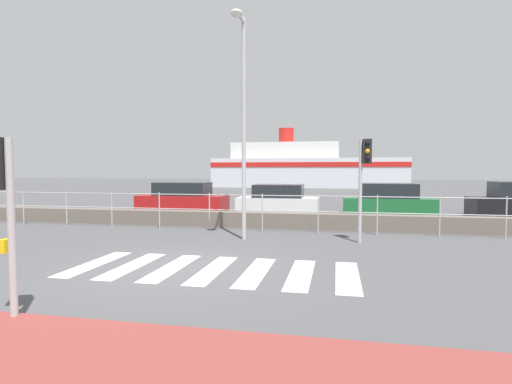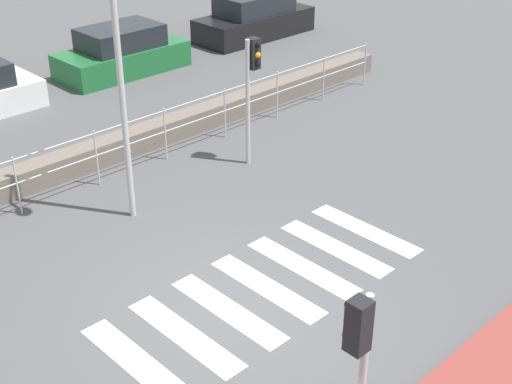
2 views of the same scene
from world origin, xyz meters
name	(u,v)px [view 1 (image 1 of 2)]	position (x,y,z in m)	size (l,w,h in m)	color
ground_plane	(174,268)	(0.00, 0.00, 0.00)	(160.00, 160.00, 0.00)	#4C4C4F
sidewalk_brick	(24,353)	(0.00, -4.10, 0.06)	(24.00, 1.80, 0.12)	brown
crosswalk	(213,270)	(0.86, 0.00, 0.00)	(5.85, 2.40, 0.01)	silver
seawall	(242,219)	(0.00, 6.10, 0.27)	(22.48, 0.55, 0.54)	#6B6056
harbor_fence	(236,206)	(0.00, 5.22, 0.83)	(20.27, 0.04, 1.27)	#B2B2B5
traffic_light_near	(4,190)	(-0.96, -3.29, 1.79)	(0.34, 0.32, 2.47)	#B2B2B5
traffic_light_far	(364,167)	(4.09, 3.74, 2.13)	(0.34, 0.32, 2.91)	#B2B2B5
streetlamp	(242,103)	(0.66, 3.44, 3.95)	(0.32, 1.09, 6.42)	#B2B2B5
ferry_boat	(304,168)	(-0.55, 40.59, 2.26)	(22.31, 7.05, 7.07)	silver
parked_car_red	(183,199)	(-4.26, 11.13, 0.61)	(4.42, 1.73, 1.42)	#B21919
parked_car_white	(279,201)	(0.62, 11.13, 0.58)	(3.85, 1.88, 1.36)	silver
parked_car_green	(388,202)	(5.65, 11.13, 0.61)	(4.00, 1.80, 1.44)	#1E6633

